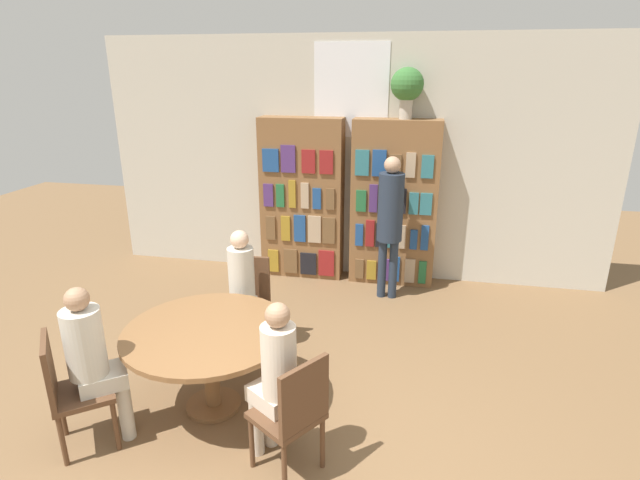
% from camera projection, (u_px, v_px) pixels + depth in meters
% --- Properties ---
extents(wall_back, '(6.40, 0.07, 3.00)m').
position_uv_depth(wall_back, '(350.00, 160.00, 6.28)').
color(wall_back, beige).
rests_on(wall_back, ground_plane).
extents(bookshelf_left, '(1.05, 0.34, 2.04)m').
position_uv_depth(bookshelf_left, '(302.00, 199.00, 6.37)').
color(bookshelf_left, brown).
rests_on(bookshelf_left, ground_plane).
extents(bookshelf_right, '(1.05, 0.34, 2.04)m').
position_uv_depth(bookshelf_right, '(394.00, 204.00, 6.15)').
color(bookshelf_right, brown).
rests_on(bookshelf_right, ground_plane).
extents(flower_vase, '(0.38, 0.38, 0.58)m').
position_uv_depth(flower_vase, '(407.00, 86.00, 5.68)').
color(flower_vase, '#B7AD9E').
rests_on(flower_vase, bookshelf_right).
extents(reading_table, '(1.30, 1.30, 0.71)m').
position_uv_depth(reading_table, '(209.00, 341.00, 3.87)').
color(reading_table, brown).
rests_on(reading_table, ground_plane).
extents(chair_near_camera, '(0.56, 0.56, 0.89)m').
position_uv_depth(chair_near_camera, '(70.00, 387.00, 3.48)').
color(chair_near_camera, brown).
rests_on(chair_near_camera, ground_plane).
extents(chair_left_side, '(0.42, 0.42, 0.89)m').
position_uv_depth(chair_left_side, '(247.00, 298.00, 4.82)').
color(chair_left_side, brown).
rests_on(chair_left_side, ground_plane).
extents(chair_far_side, '(0.55, 0.55, 0.89)m').
position_uv_depth(chair_far_side, '(294.00, 411.00, 3.23)').
color(chair_far_side, brown).
rests_on(chair_far_side, ground_plane).
extents(seated_reader_left, '(0.25, 0.36, 1.23)m').
position_uv_depth(seated_reader_left, '(240.00, 288.00, 4.59)').
color(seated_reader_left, beige).
rests_on(seated_reader_left, ground_plane).
extents(seated_reader_right, '(0.40, 0.37, 1.23)m').
position_uv_depth(seated_reader_right, '(275.00, 376.00, 3.30)').
color(seated_reader_right, beige).
rests_on(seated_reader_right, ground_plane).
extents(seated_reader_back, '(0.42, 0.41, 1.23)m').
position_uv_depth(seated_reader_back, '(94.00, 356.00, 3.49)').
color(seated_reader_back, beige).
rests_on(seated_reader_back, ground_plane).
extents(librarian_standing, '(0.29, 0.56, 1.69)m').
position_uv_depth(librarian_standing, '(390.00, 214.00, 5.68)').
color(librarian_standing, '#232D3D').
rests_on(librarian_standing, ground_plane).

